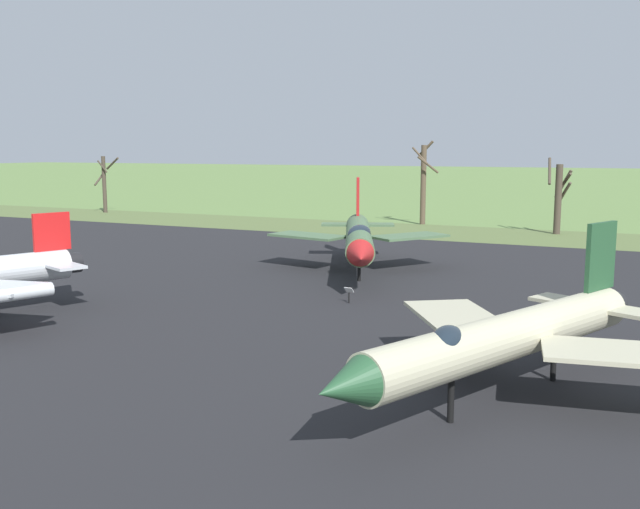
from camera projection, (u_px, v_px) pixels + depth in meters
asphalt_apron at (184, 306)px, 35.04m from camera, size 95.64×59.33×0.05m
grass_verge_strip at (404, 231)px, 67.10m from camera, size 155.64×12.00×0.06m
jet_fighter_front_left at (506, 336)px, 21.44m from camera, size 10.37×14.03×5.21m
jet_fighter_rear_center at (359, 237)px, 43.66m from camera, size 11.07×16.22×5.74m
info_placard_rear_center at (349, 294)px, 35.42m from camera, size 0.49×0.33×0.88m
bare_tree_far_left at (105, 182)px, 85.56m from camera, size 2.58×2.52×6.89m
bare_tree_left_of_center at (423, 182)px, 72.09m from camera, size 2.74×2.54×8.62m
bare_tree_center at (559, 196)px, 63.84m from camera, size 2.26×2.25×6.99m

